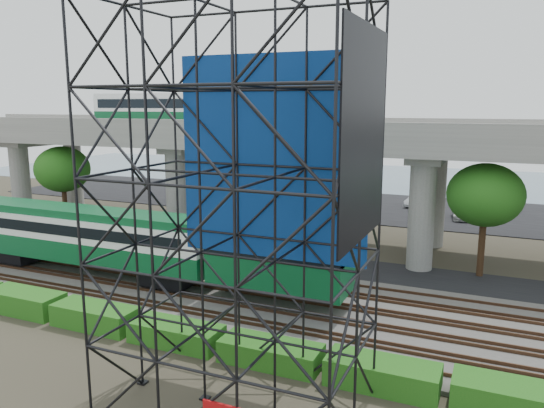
% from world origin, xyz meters
% --- Properties ---
extents(ground, '(140.00, 140.00, 0.00)m').
position_xyz_m(ground, '(0.00, 0.00, 0.00)').
color(ground, '#474233').
rests_on(ground, ground).
extents(ballast_bed, '(90.00, 12.00, 0.20)m').
position_xyz_m(ballast_bed, '(0.00, 2.00, 0.10)').
color(ballast_bed, slate).
rests_on(ballast_bed, ground).
extents(service_road, '(90.00, 5.00, 0.08)m').
position_xyz_m(service_road, '(0.00, 10.50, 0.04)').
color(service_road, black).
rests_on(service_road, ground).
extents(parking_lot, '(90.00, 18.00, 0.08)m').
position_xyz_m(parking_lot, '(0.00, 34.00, 0.04)').
color(parking_lot, black).
rests_on(parking_lot, ground).
extents(harbor_water, '(140.00, 40.00, 0.03)m').
position_xyz_m(harbor_water, '(0.00, 56.00, 0.01)').
color(harbor_water, '#466174').
rests_on(harbor_water, ground).
extents(rail_tracks, '(90.00, 9.52, 0.16)m').
position_xyz_m(rail_tracks, '(0.00, 2.00, 0.28)').
color(rail_tracks, '#472D1E').
rests_on(rail_tracks, ballast_bed).
extents(commuter_train, '(29.30, 3.06, 4.30)m').
position_xyz_m(commuter_train, '(-8.12, 2.00, 2.88)').
color(commuter_train, black).
rests_on(commuter_train, rail_tracks).
extents(overpass, '(80.00, 12.00, 12.40)m').
position_xyz_m(overpass, '(-1.05, 16.00, 8.21)').
color(overpass, '#9E9B93').
rests_on(overpass, ground).
extents(scaffold_tower, '(9.36, 6.36, 15.00)m').
position_xyz_m(scaffold_tower, '(6.31, -7.98, 7.47)').
color(scaffold_tower, black).
rests_on(scaffold_tower, ground).
extents(hedge_strip, '(34.60, 1.80, 1.20)m').
position_xyz_m(hedge_strip, '(1.01, -4.30, 0.56)').
color(hedge_strip, '#1A5B14').
rests_on(hedge_strip, ground).
extents(trees, '(40.94, 16.94, 7.69)m').
position_xyz_m(trees, '(-4.67, 16.17, 5.57)').
color(trees, '#382314').
rests_on(trees, ground).
extents(suv, '(5.52, 3.93, 1.40)m').
position_xyz_m(suv, '(-13.83, 10.71, 0.78)').
color(suv, black).
rests_on(suv, service_road).
extents(parked_cars, '(36.24, 9.56, 1.30)m').
position_xyz_m(parked_cars, '(0.26, 33.64, 0.69)').
color(parked_cars, silver).
rests_on(parked_cars, parking_lot).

